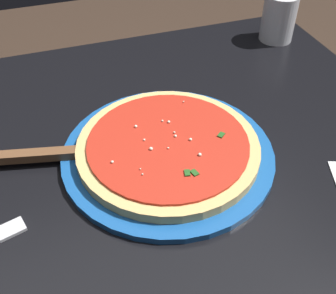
{
  "coord_description": "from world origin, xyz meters",
  "views": [
    {
      "loc": [
        -0.1,
        -0.49,
        1.22
      ],
      "look_at": [
        0.06,
        -0.05,
        0.8
      ],
      "focal_mm": 44.21,
      "sensor_mm": 36.0,
      "label": 1
    }
  ],
  "objects_px": {
    "serving_plate": "(168,154)",
    "pizza": "(168,147)",
    "pizza_server": "(63,156)",
    "cup_tall_drink": "(279,18)"
  },
  "relations": [
    {
      "from": "pizza_server",
      "to": "cup_tall_drink",
      "type": "distance_m",
      "value": 0.57
    },
    {
      "from": "pizza_server",
      "to": "cup_tall_drink",
      "type": "xyz_separation_m",
      "value": [
        0.51,
        0.25,
        0.03
      ]
    },
    {
      "from": "pizza",
      "to": "pizza_server",
      "type": "xyz_separation_m",
      "value": [
        -0.16,
        0.04,
        -0.0
      ]
    },
    {
      "from": "pizza",
      "to": "pizza_server",
      "type": "height_order",
      "value": "pizza"
    },
    {
      "from": "cup_tall_drink",
      "to": "pizza",
      "type": "bearing_deg",
      "value": -140.83
    },
    {
      "from": "serving_plate",
      "to": "cup_tall_drink",
      "type": "bearing_deg",
      "value": 39.17
    },
    {
      "from": "serving_plate",
      "to": "pizza_server",
      "type": "relative_size",
      "value": 1.46
    },
    {
      "from": "serving_plate",
      "to": "pizza",
      "type": "distance_m",
      "value": 0.02
    },
    {
      "from": "pizza_server",
      "to": "pizza",
      "type": "bearing_deg",
      "value": -12.8
    },
    {
      "from": "serving_plate",
      "to": "pizza",
      "type": "bearing_deg",
      "value": -65.64
    }
  ]
}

